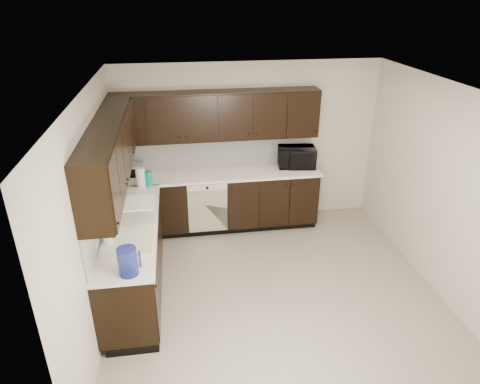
% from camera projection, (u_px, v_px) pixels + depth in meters
% --- Properties ---
extents(floor, '(4.00, 4.00, 0.00)m').
position_uv_depth(floor, '(274.00, 291.00, 5.36)').
color(floor, '#9F9383').
rests_on(floor, ground).
extents(ceiling, '(4.00, 4.00, 0.00)m').
position_uv_depth(ceiling, '(283.00, 91.00, 4.28)').
color(ceiling, white).
rests_on(ceiling, wall_back).
extents(wall_back, '(4.00, 0.02, 2.50)m').
position_uv_depth(wall_back, '(248.00, 144.00, 6.60)').
color(wall_back, beige).
rests_on(wall_back, floor).
extents(wall_left, '(0.02, 4.00, 2.50)m').
position_uv_depth(wall_left, '(95.00, 215.00, 4.55)').
color(wall_left, beige).
rests_on(wall_left, floor).
extents(wall_right, '(0.02, 4.00, 2.50)m').
position_uv_depth(wall_right, '(442.00, 191.00, 5.09)').
color(wall_right, beige).
rests_on(wall_right, floor).
extents(wall_front, '(4.00, 0.02, 2.50)m').
position_uv_depth(wall_front, '(342.00, 328.00, 3.03)').
color(wall_front, beige).
rests_on(wall_front, floor).
extents(lower_cabinets, '(3.00, 2.80, 0.90)m').
position_uv_depth(lower_cabinets, '(188.00, 225.00, 6.03)').
color(lower_cabinets, black).
rests_on(lower_cabinets, floor).
extents(countertop, '(3.03, 2.83, 0.04)m').
position_uv_depth(countertop, '(186.00, 192.00, 5.81)').
color(countertop, white).
rests_on(countertop, lower_cabinets).
extents(backsplash, '(3.00, 2.80, 0.48)m').
position_uv_depth(backsplash, '(169.00, 170.00, 5.86)').
color(backsplash, white).
rests_on(backsplash, countertop).
extents(upper_cabinets, '(3.00, 2.80, 0.70)m').
position_uv_depth(upper_cabinets, '(175.00, 130.00, 5.52)').
color(upper_cabinets, black).
rests_on(upper_cabinets, wall_back).
extents(dishwasher, '(0.58, 0.04, 0.78)m').
position_uv_depth(dishwasher, '(208.00, 205.00, 6.28)').
color(dishwasher, beige).
rests_on(dishwasher, lower_cabinets).
extents(sink, '(0.54, 0.82, 0.42)m').
position_uv_depth(sink, '(129.00, 242.00, 4.74)').
color(sink, beige).
rests_on(sink, countertop).
extents(microwave, '(0.60, 0.45, 0.31)m').
position_uv_depth(microwave, '(297.00, 157.00, 6.55)').
color(microwave, black).
rests_on(microwave, countertop).
extents(soap_bottle_a, '(0.13, 0.13, 0.21)m').
position_uv_depth(soap_bottle_a, '(144.00, 202.00, 5.27)').
color(soap_bottle_a, gray).
rests_on(soap_bottle_a, countertop).
extents(soap_bottle_b, '(0.12, 0.12, 0.26)m').
position_uv_depth(soap_bottle_b, '(107.00, 234.00, 4.54)').
color(soap_bottle_b, gray).
rests_on(soap_bottle_b, countertop).
extents(toaster_oven, '(0.34, 0.27, 0.20)m').
position_uv_depth(toaster_oven, '(133.00, 170.00, 6.21)').
color(toaster_oven, silver).
rests_on(toaster_oven, countertop).
extents(storage_bin, '(0.58, 0.46, 0.21)m').
position_uv_depth(storage_bin, '(132.00, 211.00, 5.06)').
color(storage_bin, silver).
rests_on(storage_bin, countertop).
extents(blue_pitcher, '(0.19, 0.19, 0.28)m').
position_uv_depth(blue_pitcher, '(128.00, 262.00, 4.06)').
color(blue_pitcher, navy).
rests_on(blue_pitcher, countertop).
extents(teal_tumbler, '(0.13, 0.13, 0.22)m').
position_uv_depth(teal_tumbler, '(149.00, 179.00, 5.91)').
color(teal_tumbler, '#0B7F76').
rests_on(teal_tumbler, countertop).
extents(paper_towel_roll, '(0.16, 0.16, 0.28)m').
position_uv_depth(paper_towel_roll, '(141.00, 177.00, 5.88)').
color(paper_towel_roll, silver).
rests_on(paper_towel_roll, countertop).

